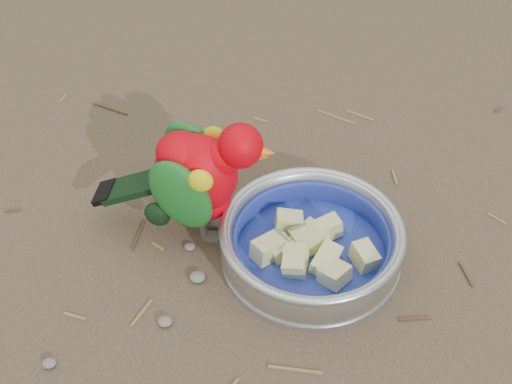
# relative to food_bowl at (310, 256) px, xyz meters

# --- Properties ---
(ground) EXTENTS (60.00, 60.00, 0.00)m
(ground) POSITION_rel_food_bowl_xyz_m (-0.11, -0.03, -0.01)
(ground) COLOR #4F3C2D
(food_bowl) EXTENTS (0.24, 0.24, 0.02)m
(food_bowl) POSITION_rel_food_bowl_xyz_m (0.00, 0.00, 0.00)
(food_bowl) COLOR #B2B2BA
(food_bowl) RESTS_ON ground
(bowl_wall) EXTENTS (0.24, 0.24, 0.04)m
(bowl_wall) POSITION_rel_food_bowl_xyz_m (0.00, 0.00, 0.03)
(bowl_wall) COLOR #B2B2BA
(bowl_wall) RESTS_ON food_bowl
(fruit_wedges) EXTENTS (0.14, 0.14, 0.03)m
(fruit_wedges) POSITION_rel_food_bowl_xyz_m (0.00, 0.00, 0.02)
(fruit_wedges) COLOR #CDCB80
(fruit_wedges) RESTS_ON food_bowl
(lory_parrot) EXTENTS (0.23, 0.13, 0.18)m
(lory_parrot) POSITION_rel_food_bowl_xyz_m (-0.15, 0.05, 0.08)
(lory_parrot) COLOR #C6000B
(lory_parrot) RESTS_ON ground
(ground_debris) EXTENTS (0.90, 0.80, 0.01)m
(ground_debris) POSITION_rel_food_bowl_xyz_m (-0.14, 0.06, -0.01)
(ground_debris) COLOR olive
(ground_debris) RESTS_ON ground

